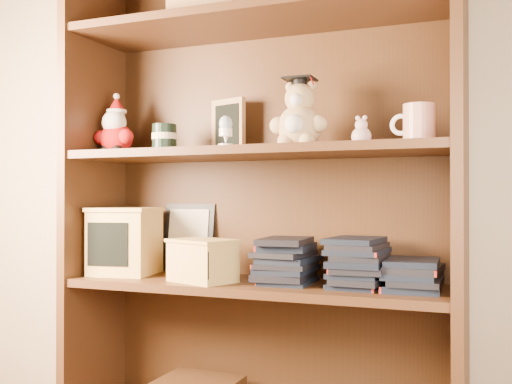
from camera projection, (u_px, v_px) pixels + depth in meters
bookcase at (261, 205)px, 1.85m from camera, size 1.20×0.35×1.60m
shelf_lower at (256, 286)px, 1.80m from camera, size 1.14×0.33×0.02m
shelf_upper at (256, 153)px, 1.80m from camera, size 1.14×0.33×0.02m
santa_plush at (116, 131)px, 1.98m from camera, size 0.15×0.11×0.21m
teachers_tin at (164, 138)px, 1.92m from camera, size 0.08×0.08×0.09m
chalkboard_plaque at (228, 127)px, 1.97m from camera, size 0.14×0.10×0.18m
egg_cup at (226, 130)px, 1.76m from camera, size 0.04×0.04×0.09m
grad_teddy_bear at (299, 120)px, 1.75m from camera, size 0.17×0.15×0.21m
pink_figurine at (361, 134)px, 1.69m from camera, size 0.06×0.06×0.09m
teacher_mug at (418, 124)px, 1.63m from camera, size 0.12×0.09×0.11m
certificate_frame at (189, 238)px, 2.04m from camera, size 0.19×0.05×0.23m
treats_box at (125, 240)px, 1.97m from camera, size 0.23×0.23×0.22m
pencils_box at (203, 260)px, 1.79m from camera, size 0.23×0.20×0.13m
book_stack_left at (287, 262)px, 1.77m from camera, size 0.14×0.20×0.13m
book_stack_mid at (358, 262)px, 1.69m from camera, size 0.14×0.20×0.14m
book_stack_right at (414, 276)px, 1.63m from camera, size 0.14×0.20×0.08m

